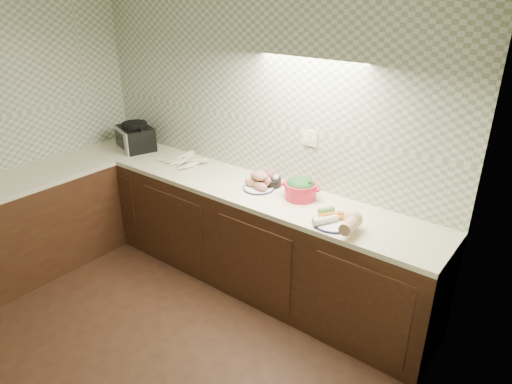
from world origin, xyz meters
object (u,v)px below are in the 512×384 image
Objects in this scene: toaster_oven at (135,137)px; sweet_potato_plate at (259,182)px; onion_bowl at (271,180)px; veg_plate at (342,220)px; dutch_oven at (301,188)px; parsnip_pile at (188,161)px.

toaster_oven is 1.79× the size of sweet_potato_plate.
veg_plate is (0.80, -0.26, 0.00)m from onion_bowl.
toaster_oven is at bearing 175.90° from veg_plate.
toaster_oven reaches higher than onion_bowl.
dutch_oven is (0.32, -0.06, 0.04)m from onion_bowl.
sweet_potato_plate is at bearing -2.71° from parsnip_pile.
dutch_oven reaches higher than parsnip_pile.
veg_plate is (0.47, -0.21, -0.03)m from dutch_oven.
veg_plate is at bearing -6.45° from parsnip_pile.
sweet_potato_plate is 1.52× the size of onion_bowl.
parsnip_pile is at bearing -175.41° from onion_bowl.
sweet_potato_plate is (0.87, -0.04, 0.03)m from parsnip_pile.
sweet_potato_plate is at bearing 169.71° from veg_plate.
sweet_potato_plate reaches higher than onion_bowl.
veg_plate is (1.70, -0.19, 0.02)m from parsnip_pile.
toaster_oven is 1.46× the size of dutch_oven.
sweet_potato_plate is at bearing 176.13° from dutch_oven.
sweet_potato_plate is 0.70× the size of veg_plate.
onion_bowl is 0.33m from dutch_oven.
toaster_oven reaches higher than sweet_potato_plate.
onion_bowl is 0.46× the size of veg_plate.
veg_plate reaches higher than parsnip_pile.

